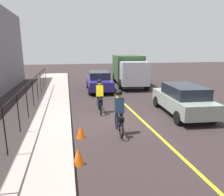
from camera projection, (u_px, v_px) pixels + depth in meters
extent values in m
plane|color=#2E2425|center=(109.00, 121.00, 9.92)|extent=(80.00, 80.00, 0.00)
cube|color=yellow|center=(141.00, 119.00, 10.25)|extent=(36.00, 0.12, 0.01)
cube|color=#A6928A|center=(34.00, 125.00, 9.19)|extent=(40.00, 3.20, 0.15)
cylinder|color=black|center=(5.00, 131.00, 6.27)|extent=(0.04, 0.04, 1.60)
cylinder|color=black|center=(18.00, 113.00, 8.06)|extent=(0.04, 0.04, 1.60)
cylinder|color=black|center=(27.00, 101.00, 9.86)|extent=(0.04, 0.04, 1.60)
cylinder|color=black|center=(33.00, 93.00, 11.65)|extent=(0.04, 0.04, 1.60)
cylinder|color=black|center=(37.00, 87.00, 13.45)|extent=(0.04, 0.04, 1.60)
cylinder|color=black|center=(41.00, 83.00, 15.24)|extent=(0.04, 0.04, 1.60)
cylinder|color=black|center=(43.00, 79.00, 17.04)|extent=(0.04, 0.04, 1.60)
cylinder|color=black|center=(45.00, 76.00, 18.83)|extent=(0.04, 0.04, 1.60)
cube|color=black|center=(25.00, 86.00, 9.69)|extent=(18.88, 0.04, 0.04)
torus|color=black|center=(99.00, 104.00, 11.85)|extent=(0.66, 0.10, 0.66)
torus|color=black|center=(101.00, 109.00, 10.84)|extent=(0.66, 0.10, 0.66)
cube|color=black|center=(100.00, 102.00, 11.29)|extent=(0.93, 0.10, 0.24)
cylinder|color=black|center=(100.00, 100.00, 11.11)|extent=(0.03, 0.03, 0.35)
cube|color=yellow|center=(100.00, 91.00, 11.05)|extent=(0.36, 0.38, 0.63)
sphere|color=tan|center=(99.00, 83.00, 11.00)|extent=(0.22, 0.22, 0.22)
sphere|color=black|center=(99.00, 82.00, 10.98)|extent=(0.26, 0.26, 0.26)
cylinder|color=#191E38|center=(98.00, 100.00, 11.13)|extent=(0.34, 0.14, 0.65)
cylinder|color=#191E38|center=(102.00, 100.00, 11.16)|extent=(0.34, 0.14, 0.65)
cube|color=black|center=(100.00, 101.00, 10.79)|extent=(0.25, 0.21, 0.18)
torus|color=black|center=(117.00, 121.00, 8.98)|extent=(0.66, 0.10, 0.66)
torus|color=black|center=(121.00, 130.00, 7.97)|extent=(0.66, 0.10, 0.66)
cube|color=black|center=(119.00, 120.00, 8.41)|extent=(0.93, 0.10, 0.24)
cylinder|color=black|center=(119.00, 117.00, 8.23)|extent=(0.03, 0.03, 0.35)
cube|color=#1F324D|center=(119.00, 105.00, 8.17)|extent=(0.36, 0.38, 0.63)
sphere|color=tan|center=(119.00, 95.00, 8.12)|extent=(0.22, 0.22, 0.22)
sphere|color=black|center=(119.00, 93.00, 8.11)|extent=(0.26, 0.26, 0.26)
cylinder|color=#191E38|center=(117.00, 118.00, 8.26)|extent=(0.34, 0.14, 0.65)
cylinder|color=#191E38|center=(122.00, 118.00, 8.29)|extent=(0.34, 0.14, 0.65)
cube|color=black|center=(121.00, 119.00, 7.92)|extent=(0.25, 0.21, 0.18)
cube|color=gray|center=(182.00, 102.00, 10.89)|extent=(4.55, 2.21, 0.70)
cube|color=#1E232D|center=(185.00, 91.00, 10.55)|extent=(2.60, 1.81, 0.56)
cylinder|color=black|center=(157.00, 102.00, 12.32)|extent=(0.66, 0.28, 0.64)
cylinder|color=black|center=(184.00, 101.00, 12.51)|extent=(0.66, 0.28, 0.64)
cylinder|color=black|center=(178.00, 118.00, 9.43)|extent=(0.66, 0.28, 0.64)
cylinder|color=black|center=(213.00, 116.00, 9.62)|extent=(0.66, 0.28, 0.64)
cube|color=navy|center=(99.00, 83.00, 16.95)|extent=(4.48, 2.02, 0.70)
cube|color=#1E232D|center=(99.00, 75.00, 17.00)|extent=(2.54, 1.71, 0.56)
cylinder|color=black|center=(112.00, 90.00, 15.73)|extent=(0.65, 0.25, 0.64)
cylinder|color=black|center=(90.00, 91.00, 15.46)|extent=(0.65, 0.25, 0.64)
cylinder|color=black|center=(107.00, 84.00, 18.61)|extent=(0.65, 0.25, 0.64)
cylinder|color=black|center=(88.00, 84.00, 18.33)|extent=(0.65, 0.25, 0.64)
cube|color=#2E4D28|center=(127.00, 67.00, 20.18)|extent=(5.00, 2.92, 2.30)
cube|color=silver|center=(134.00, 73.00, 16.92)|extent=(2.06, 2.40, 1.90)
cylinder|color=black|center=(147.00, 84.00, 17.38)|extent=(0.99, 0.41, 0.96)
cylinder|color=black|center=(120.00, 85.00, 17.16)|extent=(0.99, 0.41, 0.96)
cylinder|color=black|center=(136.00, 78.00, 21.58)|extent=(0.99, 0.41, 0.96)
cylinder|color=black|center=(114.00, 78.00, 21.36)|extent=(0.99, 0.41, 0.96)
cone|color=#F05D13|center=(78.00, 156.00, 6.15)|extent=(0.36, 0.36, 0.54)
cone|color=#F4550C|center=(81.00, 132.00, 8.04)|extent=(0.36, 0.36, 0.48)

